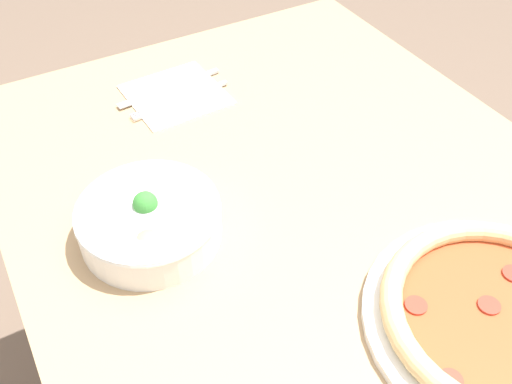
# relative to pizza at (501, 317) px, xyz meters

# --- Properties ---
(dining_table) EXTENTS (1.23, 0.78, 0.76)m
(dining_table) POSITION_rel_pizza_xyz_m (0.17, 0.08, -0.13)
(dining_table) COLOR tan
(dining_table) RESTS_ON ground_plane
(pizza) EXTENTS (0.31, 0.31, 0.04)m
(pizza) POSITION_rel_pizza_xyz_m (0.00, 0.00, 0.00)
(pizza) COLOR white
(pizza) RESTS_ON dining_table
(bowl) EXTENTS (0.19, 0.19, 0.07)m
(bowl) POSITION_rel_pizza_xyz_m (0.32, 0.29, 0.01)
(bowl) COLOR white
(bowl) RESTS_ON dining_table
(napkin) EXTENTS (0.16, 0.16, 0.00)m
(napkin) POSITION_rel_pizza_xyz_m (0.60, 0.14, -0.02)
(napkin) COLOR white
(napkin) RESTS_ON dining_table
(fork) EXTENTS (0.03, 0.18, 0.00)m
(fork) POSITION_rel_pizza_xyz_m (0.58, 0.13, -0.01)
(fork) COLOR silver
(fork) RESTS_ON napkin
(knife) EXTENTS (0.03, 0.20, 0.01)m
(knife) POSITION_rel_pizza_xyz_m (0.62, 0.13, -0.01)
(knife) COLOR silver
(knife) RESTS_ON napkin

